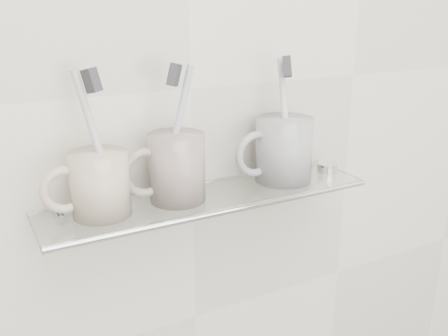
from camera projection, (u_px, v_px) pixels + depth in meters
wall_back at (191, 89)px, 0.75m from camera, size 2.50×0.00×2.50m
shelf_glass at (210, 198)px, 0.74m from camera, size 0.50×0.12×0.01m
shelf_rail at (228, 211)px, 0.70m from camera, size 0.50×0.01×0.01m
bracket_left at (60, 220)px, 0.69m from camera, size 0.02×0.03×0.02m
bracket_right at (304, 174)px, 0.88m from camera, size 0.02×0.03×0.02m
mug_left at (100, 184)px, 0.66m from camera, size 0.08×0.08×0.09m
mug_left_handle at (65, 190)px, 0.64m from camera, size 0.06×0.01×0.06m
toothbrush_left at (97, 143)px, 0.64m from camera, size 0.05×0.04×0.19m
bristles_left at (91, 80)px, 0.62m from camera, size 0.02×0.03×0.04m
mug_center at (177, 168)px, 0.71m from camera, size 0.10×0.10×0.10m
mug_center_handle at (146, 173)px, 0.69m from camera, size 0.07×0.01×0.07m
toothbrush_center at (176, 133)px, 0.69m from camera, size 0.06×0.02×0.19m
bristles_center at (174, 75)px, 0.67m from camera, size 0.03×0.03×0.03m
mug_right at (284, 149)px, 0.79m from camera, size 0.10×0.10×0.10m
mug_right_handle at (256, 154)px, 0.77m from camera, size 0.07×0.01×0.07m
toothbrush_right at (285, 119)px, 0.78m from camera, size 0.02×0.07×0.19m
bristles_right at (287, 67)px, 0.75m from camera, size 0.02×0.03×0.04m
chrome_cap at (327, 167)px, 0.85m from camera, size 0.03×0.03×0.01m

